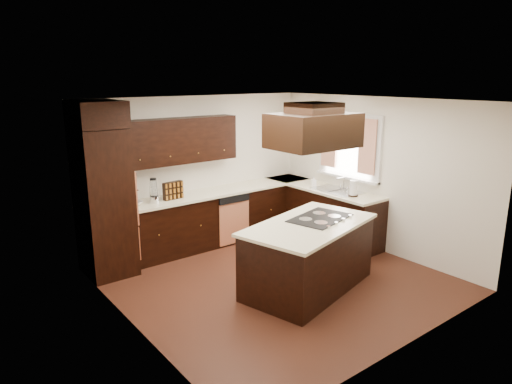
% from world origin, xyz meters
% --- Properties ---
extents(floor, '(4.20, 4.20, 0.02)m').
position_xyz_m(floor, '(0.00, 0.00, -0.01)').
color(floor, '#592B1A').
rests_on(floor, ground).
extents(ceiling, '(4.20, 4.20, 0.02)m').
position_xyz_m(ceiling, '(0.00, 0.00, 2.51)').
color(ceiling, silver).
rests_on(ceiling, ground).
extents(wall_back, '(4.20, 0.02, 2.50)m').
position_xyz_m(wall_back, '(0.00, 2.11, 1.25)').
color(wall_back, silver).
rests_on(wall_back, ground).
extents(wall_front, '(4.20, 0.02, 2.50)m').
position_xyz_m(wall_front, '(0.00, -2.11, 1.25)').
color(wall_front, silver).
rests_on(wall_front, ground).
extents(wall_left, '(0.02, 4.20, 2.50)m').
position_xyz_m(wall_left, '(-2.11, 0.00, 1.25)').
color(wall_left, silver).
rests_on(wall_left, ground).
extents(wall_right, '(0.02, 4.20, 2.50)m').
position_xyz_m(wall_right, '(2.11, 0.00, 1.25)').
color(wall_right, silver).
rests_on(wall_right, ground).
extents(oven_column, '(0.65, 0.75, 2.12)m').
position_xyz_m(oven_column, '(-1.78, 1.71, 1.06)').
color(oven_column, black).
rests_on(oven_column, floor).
extents(wall_oven_face, '(0.05, 0.62, 0.78)m').
position_xyz_m(wall_oven_face, '(-1.43, 1.71, 1.12)').
color(wall_oven_face, '#D77950').
rests_on(wall_oven_face, oven_column).
extents(base_cabinets_back, '(2.93, 0.60, 0.88)m').
position_xyz_m(base_cabinets_back, '(0.03, 1.80, 0.44)').
color(base_cabinets_back, black).
rests_on(base_cabinets_back, floor).
extents(base_cabinets_right, '(0.60, 2.40, 0.88)m').
position_xyz_m(base_cabinets_right, '(1.80, 0.90, 0.44)').
color(base_cabinets_right, black).
rests_on(base_cabinets_right, floor).
extents(countertop_back, '(2.93, 0.63, 0.04)m').
position_xyz_m(countertop_back, '(0.03, 1.79, 0.90)').
color(countertop_back, '#F5EDC5').
rests_on(countertop_back, base_cabinets_back).
extents(countertop_right, '(0.63, 2.40, 0.04)m').
position_xyz_m(countertop_right, '(1.79, 0.90, 0.90)').
color(countertop_right, '#F5EDC5').
rests_on(countertop_right, base_cabinets_right).
extents(upper_cabinets, '(2.00, 0.34, 0.72)m').
position_xyz_m(upper_cabinets, '(-0.43, 1.93, 1.81)').
color(upper_cabinets, black).
rests_on(upper_cabinets, wall_back).
extents(dishwasher_front, '(0.60, 0.05, 0.72)m').
position_xyz_m(dishwasher_front, '(0.33, 1.50, 0.40)').
color(dishwasher_front, '#D77950').
rests_on(dishwasher_front, floor).
extents(window_frame, '(0.06, 1.32, 1.12)m').
position_xyz_m(window_frame, '(2.07, 0.55, 1.65)').
color(window_frame, white).
rests_on(window_frame, wall_right).
extents(window_pane, '(0.00, 1.20, 1.00)m').
position_xyz_m(window_pane, '(2.10, 0.55, 1.65)').
color(window_pane, white).
rests_on(window_pane, wall_right).
extents(curtain_left, '(0.02, 0.34, 0.90)m').
position_xyz_m(curtain_left, '(2.01, 0.13, 1.70)').
color(curtain_left, beige).
rests_on(curtain_left, wall_right).
extents(curtain_right, '(0.02, 0.34, 0.90)m').
position_xyz_m(curtain_right, '(2.01, 0.97, 1.70)').
color(curtain_right, beige).
rests_on(curtain_right, wall_right).
extents(sink_rim, '(0.52, 0.84, 0.01)m').
position_xyz_m(sink_rim, '(1.80, 0.55, 0.92)').
color(sink_rim, silver).
rests_on(sink_rim, countertop_right).
extents(island, '(2.03, 1.42, 0.88)m').
position_xyz_m(island, '(0.18, -0.45, 0.44)').
color(island, black).
rests_on(island, floor).
extents(island_top, '(2.11, 1.50, 0.04)m').
position_xyz_m(island_top, '(0.18, -0.45, 0.90)').
color(island_top, '#F5EDC5').
rests_on(island_top, island).
extents(cooktop, '(0.98, 0.77, 0.01)m').
position_xyz_m(cooktop, '(0.45, -0.38, 0.93)').
color(cooktop, black).
rests_on(cooktop, island_top).
extents(range_hood, '(1.05, 0.72, 0.42)m').
position_xyz_m(range_hood, '(0.10, -0.55, 2.16)').
color(range_hood, black).
rests_on(range_hood, ceiling).
extents(hood_duct, '(0.55, 0.50, 0.13)m').
position_xyz_m(hood_duct, '(0.10, -0.55, 2.44)').
color(hood_duct, black).
rests_on(hood_duct, ceiling).
extents(blender_base, '(0.15, 0.15, 0.10)m').
position_xyz_m(blender_base, '(-0.99, 1.75, 0.97)').
color(blender_base, silver).
rests_on(blender_base, countertop_back).
extents(blender_pitcher, '(0.13, 0.13, 0.26)m').
position_xyz_m(blender_pitcher, '(-0.99, 1.75, 1.15)').
color(blender_pitcher, silver).
rests_on(blender_pitcher, blender_base).
extents(spice_rack, '(0.34, 0.13, 0.28)m').
position_xyz_m(spice_rack, '(-0.66, 1.76, 1.06)').
color(spice_rack, black).
rests_on(spice_rack, countertop_back).
extents(mixing_bowl, '(0.32, 0.32, 0.07)m').
position_xyz_m(mixing_bowl, '(-1.32, 1.78, 0.95)').
color(mixing_bowl, white).
rests_on(mixing_bowl, countertop_back).
extents(soap_bottle, '(0.09, 0.09, 0.17)m').
position_xyz_m(soap_bottle, '(1.72, 1.03, 1.01)').
color(soap_bottle, white).
rests_on(soap_bottle, countertop_right).
extents(paper_towel, '(0.14, 0.14, 0.26)m').
position_xyz_m(paper_towel, '(1.73, 0.13, 1.05)').
color(paper_towel, white).
rests_on(paper_towel, countertop_right).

